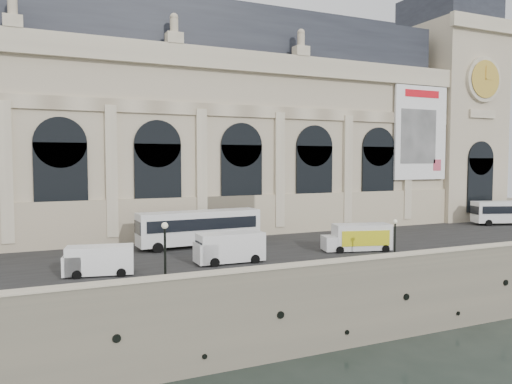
{
  "coord_description": "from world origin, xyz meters",
  "views": [
    {
      "loc": [
        -26.84,
        -32.73,
        15.2
      ],
      "look_at": [
        -2.05,
        22.0,
        11.36
      ],
      "focal_mm": 35.0,
      "sensor_mm": 36.0,
      "label": 1
    }
  ],
  "objects_px": {
    "bus_left": "(199,227)",
    "van_c": "(227,248)",
    "van_b": "(96,261)",
    "lamp_left": "(165,255)",
    "lamp_right": "(395,241)",
    "box_truck": "(358,238)"
  },
  "relations": [
    {
      "from": "bus_left",
      "to": "van_c",
      "type": "relative_size",
      "value": 2.14
    },
    {
      "from": "van_b",
      "to": "van_c",
      "type": "bearing_deg",
      "value": 0.93
    },
    {
      "from": "bus_left",
      "to": "van_c",
      "type": "xyz_separation_m",
      "value": [
        -0.33,
        -8.89,
        -0.76
      ]
    },
    {
      "from": "van_c",
      "to": "lamp_left",
      "type": "xyz_separation_m",
      "value": [
        -6.98,
        -5.73,
        0.95
      ]
    },
    {
      "from": "van_b",
      "to": "lamp_right",
      "type": "relative_size",
      "value": 1.45
    },
    {
      "from": "lamp_left",
      "to": "lamp_right",
      "type": "relative_size",
      "value": 1.21
    },
    {
      "from": "lamp_left",
      "to": "lamp_right",
      "type": "bearing_deg",
      "value": -0.21
    },
    {
      "from": "lamp_right",
      "to": "lamp_left",
      "type": "bearing_deg",
      "value": 179.79
    },
    {
      "from": "box_truck",
      "to": "bus_left",
      "type": "bearing_deg",
      "value": 147.63
    },
    {
      "from": "bus_left",
      "to": "van_b",
      "type": "relative_size",
      "value": 2.33
    },
    {
      "from": "van_c",
      "to": "lamp_left",
      "type": "bearing_deg",
      "value": -140.64
    },
    {
      "from": "lamp_right",
      "to": "box_truck",
      "type": "bearing_deg",
      "value": 87.36
    },
    {
      "from": "box_truck",
      "to": "lamp_left",
      "type": "bearing_deg",
      "value": -164.67
    },
    {
      "from": "box_truck",
      "to": "lamp_left",
      "type": "height_order",
      "value": "lamp_left"
    },
    {
      "from": "bus_left",
      "to": "lamp_left",
      "type": "xyz_separation_m",
      "value": [
        -7.32,
        -14.62,
        0.19
      ]
    },
    {
      "from": "van_b",
      "to": "box_truck",
      "type": "xyz_separation_m",
      "value": [
        25.43,
        0.27,
        0.17
      ]
    },
    {
      "from": "lamp_left",
      "to": "box_truck",
      "type": "bearing_deg",
      "value": 15.33
    },
    {
      "from": "van_c",
      "to": "box_truck",
      "type": "relative_size",
      "value": 0.86
    },
    {
      "from": "van_c",
      "to": "box_truck",
      "type": "xyz_separation_m",
      "value": [
        14.22,
        0.09,
        -0.0
      ]
    },
    {
      "from": "van_b",
      "to": "van_c",
      "type": "xyz_separation_m",
      "value": [
        11.2,
        0.18,
        0.17
      ]
    },
    {
      "from": "van_b",
      "to": "lamp_right",
      "type": "height_order",
      "value": "lamp_right"
    },
    {
      "from": "van_b",
      "to": "box_truck",
      "type": "distance_m",
      "value": 25.43
    }
  ]
}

